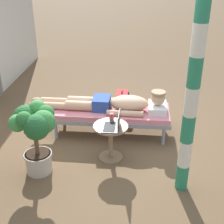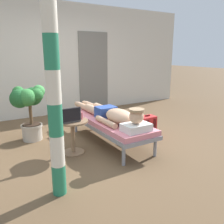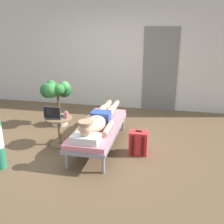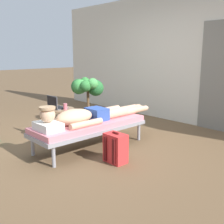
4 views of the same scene
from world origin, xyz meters
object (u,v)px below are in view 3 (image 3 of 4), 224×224
object	(u,v)px
person_reclining	(98,120)
drink_glass	(66,115)
side_table	(59,126)
backpack	(138,143)
laptop	(54,115)
potted_plant	(57,96)
lounge_chair	(99,128)

from	to	relation	value
person_reclining	drink_glass	size ratio (longest dim) A/B	19.89
side_table	backpack	world-z (taller)	side_table
laptop	potted_plant	xyz separation A→B (m)	(-0.36, 0.96, 0.07)
laptop	backpack	distance (m)	1.53
side_table	potted_plant	world-z (taller)	potted_plant
lounge_chair	laptop	xyz separation A→B (m)	(-0.77, -0.12, 0.24)
potted_plant	person_reclining	bearing A→B (deg)	-38.22
lounge_chair	backpack	distance (m)	0.74
lounge_chair	side_table	distance (m)	0.72
potted_plant	backpack	bearing A→B (deg)	-27.54
backpack	drink_glass	bearing A→B (deg)	177.58
side_table	drink_glass	distance (m)	0.27
person_reclining	side_table	size ratio (longest dim) A/B	4.15
laptop	backpack	world-z (taller)	laptop
laptop	lounge_chair	bearing A→B (deg)	9.09
side_table	backpack	bearing A→B (deg)	-2.05
lounge_chair	potted_plant	bearing A→B (deg)	143.54
person_reclining	drink_glass	world-z (taller)	person_reclining
potted_plant	laptop	bearing A→B (deg)	-69.42
lounge_chair	person_reclining	bearing A→B (deg)	-90.00
backpack	laptop	bearing A→B (deg)	-179.99
person_reclining	laptop	distance (m)	0.78
side_table	backpack	distance (m)	1.43
backpack	person_reclining	bearing A→B (deg)	174.53
lounge_chair	backpack	bearing A→B (deg)	-9.87
person_reclining	drink_glass	xyz separation A→B (m)	(-0.56, -0.01, 0.06)
lounge_chair	laptop	bearing A→B (deg)	-170.91
person_reclining	side_table	bearing A→B (deg)	-178.62
person_reclining	backpack	distance (m)	0.78
person_reclining	potted_plant	bearing A→B (deg)	141.78
laptop	potted_plant	distance (m)	1.03
laptop	drink_glass	world-z (taller)	laptop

